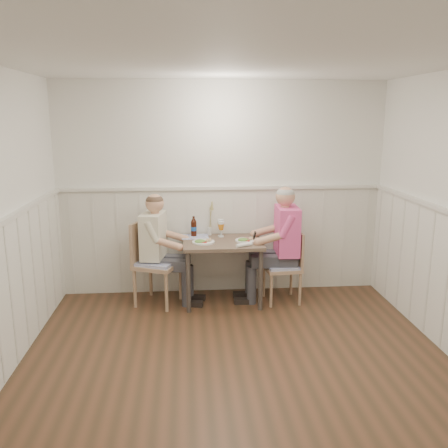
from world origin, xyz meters
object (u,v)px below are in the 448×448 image
object	(u,v)px
dining_table	(223,249)
diner_cream	(157,257)
man_in_pink	(283,253)
chair_right	(286,263)
grass_vase	(209,219)
beer_bottle	(194,227)
chair_left	(153,259)

from	to	relation	value
dining_table	diner_cream	distance (m)	0.78
man_in_pink	chair_right	bearing A→B (deg)	-34.02
dining_table	grass_vase	world-z (taller)	grass_vase
chair_right	grass_vase	distance (m)	1.07
chair_right	grass_vase	xyz separation A→B (m)	(-0.90, 0.34, 0.48)
beer_bottle	grass_vase	bearing A→B (deg)	13.76
beer_bottle	grass_vase	distance (m)	0.22
man_in_pink	diner_cream	bearing A→B (deg)	177.67
chair_left	man_in_pink	world-z (taller)	man_in_pink
dining_table	chair_left	bearing A→B (deg)	178.51
dining_table	chair_right	world-z (taller)	chair_right
chair_left	man_in_pink	distance (m)	1.54
dining_table	chair_left	size ratio (longest dim) A/B	0.93
grass_vase	dining_table	bearing A→B (deg)	-64.74
chair_left	diner_cream	xyz separation A→B (m)	(0.06, 0.03, 0.02)
man_in_pink	beer_bottle	world-z (taller)	man_in_pink
beer_bottle	dining_table	bearing A→B (deg)	-36.69
chair_left	diner_cream	size ratio (longest dim) A/B	0.74
diner_cream	grass_vase	world-z (taller)	diner_cream
chair_left	grass_vase	bearing A→B (deg)	21.80
chair_right	grass_vase	world-z (taller)	grass_vase
chair_left	man_in_pink	bearing A→B (deg)	-1.27
man_in_pink	beer_bottle	distance (m)	1.11
grass_vase	chair_right	bearing A→B (deg)	-20.58
dining_table	diner_cream	size ratio (longest dim) A/B	0.69
diner_cream	beer_bottle	world-z (taller)	diner_cream
diner_cream	man_in_pink	bearing A→B (deg)	-2.33
chair_left	beer_bottle	bearing A→B (deg)	24.75
dining_table	man_in_pink	bearing A→B (deg)	-1.01
man_in_pink	grass_vase	xyz separation A→B (m)	(-0.85, 0.31, 0.36)
chair_right	dining_table	bearing A→B (deg)	176.85
beer_bottle	chair_left	bearing A→B (deg)	-155.25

